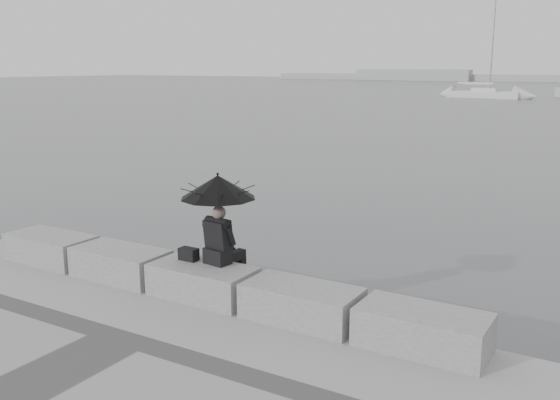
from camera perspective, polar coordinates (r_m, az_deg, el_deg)
The scene contains 9 objects.
ground at distance 10.13m, azimuth -5.35°, elevation -10.71°, with size 360.00×360.00×0.00m, color #4B4E51.
stone_block_far_left at distance 11.84m, azimuth -20.19°, elevation -4.17°, with size 1.60×0.80×0.50m, color slate.
stone_block_left at distance 10.61m, azimuth -14.36°, elevation -5.66°, with size 1.60×0.80×0.50m, color slate.
stone_block_centre at distance 9.52m, azimuth -7.06°, elevation -7.43°, with size 1.60×0.80×0.50m, color slate.
stone_block_right at distance 8.64m, azimuth 2.00°, elevation -9.44°, with size 1.60×0.80×0.50m, color slate.
stone_block_far_right at distance 8.02m, azimuth 12.90°, elevation -11.53°, with size 1.60×0.80×0.50m, color slate.
seated_person at distance 9.30m, azimuth -5.72°, elevation 0.13°, with size 1.14×1.14×1.39m.
bag at distance 9.72m, azimuth -8.36°, elevation -4.92°, with size 0.30×0.17×0.19m, color black.
sailboat_left at distance 81.13m, azimuth 18.22°, elevation 9.22°, with size 8.83×3.25×12.90m.
Camera 1 is at (5.58, -7.48, 3.94)m, focal length 40.00 mm.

